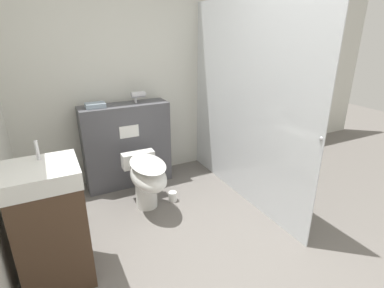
% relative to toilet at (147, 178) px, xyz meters
% --- Properties ---
extents(wall_back, '(8.00, 0.06, 2.50)m').
position_rel_toilet_xyz_m(wall_back, '(0.21, 0.90, 0.88)').
color(wall_back, silver).
rests_on(wall_back, ground_plane).
extents(partition_panel, '(1.01, 0.32, 1.00)m').
position_rel_toilet_xyz_m(partition_panel, '(-0.02, 0.66, 0.13)').
color(partition_panel, '#4C4C51').
rests_on(partition_panel, ground_plane).
extents(shower_glass, '(0.04, 2.09, 2.11)m').
position_rel_toilet_xyz_m(shower_glass, '(1.05, -0.18, 0.69)').
color(shower_glass, silver).
rests_on(shower_glass, ground_plane).
extents(toilet, '(0.35, 0.68, 0.56)m').
position_rel_toilet_xyz_m(toilet, '(0.00, 0.00, 0.00)').
color(toilet, white).
rests_on(toilet, ground_plane).
extents(sink_vanity, '(0.48, 0.45, 1.09)m').
position_rel_toilet_xyz_m(sink_vanity, '(-0.92, -0.61, 0.11)').
color(sink_vanity, '#473323').
rests_on(sink_vanity, ground_plane).
extents(hair_drier, '(0.19, 0.07, 0.13)m').
position_rel_toilet_xyz_m(hair_drier, '(0.17, 0.67, 0.72)').
color(hair_drier, '#B7B7BC').
rests_on(hair_drier, partition_panel).
extents(folded_towel, '(0.21, 0.15, 0.05)m').
position_rel_toilet_xyz_m(folded_towel, '(-0.33, 0.65, 0.66)').
color(folded_towel, '#8C9EAD').
rests_on(folded_towel, partition_panel).
extents(spare_toilet_roll, '(0.09, 0.09, 0.11)m').
position_rel_toilet_xyz_m(spare_toilet_roll, '(0.29, 0.02, -0.31)').
color(spare_toilet_roll, white).
rests_on(spare_toilet_roll, ground_plane).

